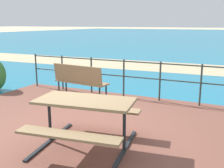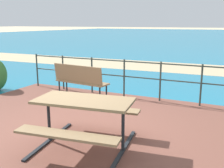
{
  "view_description": "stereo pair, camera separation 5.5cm",
  "coord_description": "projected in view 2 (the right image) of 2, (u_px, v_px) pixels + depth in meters",
  "views": [
    {
      "loc": [
        2.62,
        -4.06,
        2.0
      ],
      "look_at": [
        0.17,
        1.25,
        0.65
      ],
      "focal_mm": 42.63,
      "sensor_mm": 36.0,
      "label": 1
    },
    {
      "loc": [
        2.67,
        -4.03,
        2.0
      ],
      "look_at": [
        0.17,
        1.25,
        0.65
      ],
      "focal_mm": 42.63,
      "sensor_mm": 36.0,
      "label": 2
    }
  ],
  "objects": [
    {
      "name": "ground_plane",
      "position": [
        76.0,
        129.0,
        5.11
      ],
      "size": [
        240.0,
        240.0,
        0.0
      ],
      "primitive_type": "plane",
      "color": "beige"
    },
    {
      "name": "beach_strip",
      "position": [
        172.0,
        67.0,
        12.24
      ],
      "size": [
        54.07,
        4.68,
        0.01
      ],
      "primitive_type": "cube",
      "rotation": [
        0.0,
        0.0,
        0.03
      ],
      "color": "tan",
      "rests_on": "ground"
    },
    {
      "name": "picnic_table",
      "position": [
        84.0,
        111.0,
        4.16
      ],
      "size": [
        1.7,
        1.68,
        0.78
      ],
      "rotation": [
        0.0,
        0.0,
        0.14
      ],
      "color": "#8C704C",
      "rests_on": "patio_paving"
    },
    {
      "name": "patio_paving",
      "position": [
        76.0,
        128.0,
        5.11
      ],
      "size": [
        6.4,
        5.2,
        0.06
      ],
      "primitive_type": "cube",
      "color": "brown",
      "rests_on": "ground"
    },
    {
      "name": "park_bench",
      "position": [
        80.0,
        79.0,
        6.89
      ],
      "size": [
        1.54,
        0.59,
        0.89
      ],
      "rotation": [
        0.0,
        0.0,
        3.03
      ],
      "color": "#8C704C",
      "rests_on": "patio_paving"
    },
    {
      "name": "railing_fence",
      "position": [
        124.0,
        74.0,
        7.05
      ],
      "size": [
        5.94,
        0.04,
        1.01
      ],
      "color": "#2D3833",
      "rests_on": "patio_paving"
    },
    {
      "name": "sea_water",
      "position": [
        220.0,
        36.0,
        40.35
      ],
      "size": [
        90.0,
        90.0,
        0.01
      ],
      "primitive_type": "cube",
      "color": "teal",
      "rests_on": "ground"
    }
  ]
}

